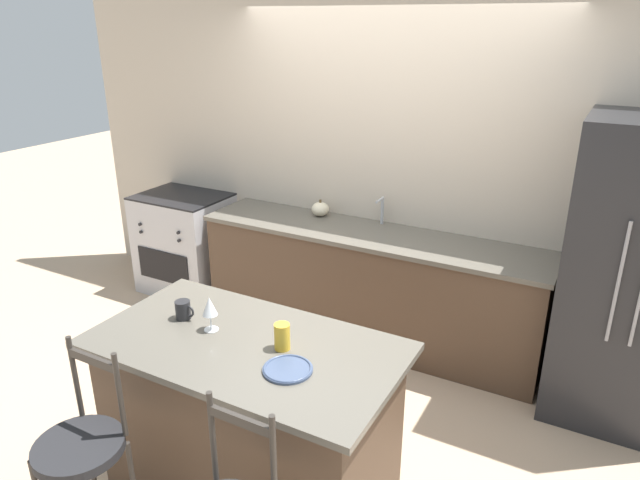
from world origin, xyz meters
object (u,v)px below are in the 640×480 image
(dinner_plate, at_px, (288,369))
(wine_glass, at_px, (210,307))
(pumpkin_decoration, at_px, (320,209))
(oven_range, at_px, (186,243))
(refrigerator, at_px, (629,275))
(coffee_mug, at_px, (183,310))
(tumbler_cup, at_px, (282,337))
(bar_stool_near, at_px, (84,465))

(dinner_plate, xyz_separation_m, wine_glass, (-0.52, 0.12, 0.12))
(dinner_plate, height_order, pumpkin_decoration, pumpkin_decoration)
(oven_range, xyz_separation_m, wine_glass, (1.79, -1.80, 0.62))
(refrigerator, height_order, oven_range, refrigerator)
(dinner_plate, distance_m, wine_glass, 0.55)
(oven_range, distance_m, wine_glass, 2.61)
(refrigerator, bearing_deg, wine_glass, -136.33)
(refrigerator, relative_size, wine_glass, 10.49)
(coffee_mug, relative_size, tumbler_cup, 0.86)
(refrigerator, height_order, bar_stool_near, refrigerator)
(oven_range, relative_size, tumbler_cup, 7.07)
(oven_range, bearing_deg, wine_glass, -45.20)
(dinner_plate, height_order, coffee_mug, coffee_mug)
(wine_glass, height_order, pumpkin_decoration, wine_glass)
(oven_range, relative_size, wine_glass, 5.08)
(wine_glass, xyz_separation_m, coffee_mug, (-0.20, 0.03, -0.08))
(refrigerator, bearing_deg, pumpkin_decoration, 174.02)
(oven_range, height_order, wine_glass, wine_glass)
(dinner_plate, xyz_separation_m, tumbler_cup, (-0.12, 0.14, 0.06))
(oven_range, xyz_separation_m, tumbler_cup, (2.19, -1.78, 0.56))
(tumbler_cup, relative_size, pumpkin_decoration, 0.90)
(bar_stool_near, distance_m, coffee_mug, 0.84)
(refrigerator, relative_size, pumpkin_decoration, 13.15)
(oven_range, bearing_deg, pumpkin_decoration, 7.42)
(oven_range, height_order, tumbler_cup, tumbler_cup)
(coffee_mug, bearing_deg, pumpkin_decoration, 97.46)
(refrigerator, xyz_separation_m, dinner_plate, (-1.29, -1.85, 0.01))
(bar_stool_near, height_order, pumpkin_decoration, bar_stool_near)
(refrigerator, height_order, wine_glass, refrigerator)
(tumbler_cup, height_order, pumpkin_decoration, tumbler_cup)
(bar_stool_near, xyz_separation_m, tumbler_cup, (0.58, 0.72, 0.44))
(refrigerator, relative_size, oven_range, 2.07)
(tumbler_cup, xyz_separation_m, pumpkin_decoration, (-0.86, 1.95, -0.07))
(bar_stool_near, distance_m, wine_glass, 0.88)
(refrigerator, distance_m, oven_range, 3.64)
(coffee_mug, distance_m, pumpkin_decoration, 1.96)
(refrigerator, distance_m, dinner_plate, 2.26)
(dinner_plate, relative_size, wine_glass, 1.24)
(bar_stool_near, bearing_deg, dinner_plate, 39.67)
(wine_glass, bearing_deg, tumbler_cup, 3.19)
(bar_stool_near, relative_size, coffee_mug, 10.00)
(bar_stool_near, xyz_separation_m, dinner_plate, (0.70, 0.58, 0.38))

